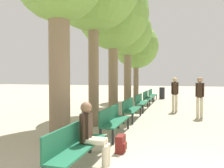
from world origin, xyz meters
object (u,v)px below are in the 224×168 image
at_px(bench_row_2, 131,107).
at_px(tree_row_3, 128,33).
at_px(tree_row_4, 136,46).
at_px(bench_row_3, 141,101).
at_px(bench_row_4, 147,97).
at_px(pedestrian_near, 175,92).
at_px(backpack, 121,144).
at_px(pedestrian_mid, 200,95).
at_px(bench_row_1, 113,119).
at_px(person_seated, 91,132).
at_px(trash_bin, 162,93).
at_px(bench_row_0, 76,143).
at_px(tree_row_2, 113,15).
at_px(bench_row_5, 152,94).

height_order(bench_row_2, tree_row_3, tree_row_3).
bearing_deg(tree_row_4, bench_row_3, -76.13).
bearing_deg(bench_row_4, bench_row_2, -90.00).
bearing_deg(pedestrian_near, tree_row_3, 152.00).
xyz_separation_m(backpack, pedestrian_mid, (2.16, 5.04, 0.81)).
distance_m(bench_row_1, person_seated, 2.29).
distance_m(bench_row_2, pedestrian_mid, 3.02).
relative_size(bench_row_4, trash_bin, 2.03).
bearing_deg(bench_row_2, pedestrian_mid, 22.70).
distance_m(bench_row_4, pedestrian_mid, 4.79).
xyz_separation_m(bench_row_2, bench_row_4, (0.00, 5.04, 0.00)).
bearing_deg(tree_row_3, bench_row_0, -83.49).
height_order(bench_row_0, tree_row_3, tree_row_3).
bearing_deg(backpack, bench_row_4, 93.78).
distance_m(tree_row_4, pedestrian_mid, 7.31).
height_order(bench_row_4, tree_row_2, tree_row_2).
height_order(tree_row_2, pedestrian_near, tree_row_2).
bearing_deg(bench_row_4, bench_row_3, -90.00).
relative_size(bench_row_1, bench_row_3, 1.00).
bearing_deg(bench_row_0, backpack, 62.81).
distance_m(bench_row_3, bench_row_4, 2.52).
xyz_separation_m(bench_row_1, tree_row_4, (-1.03, 9.20, 3.44)).
bearing_deg(person_seated, pedestrian_near, 78.46).
xyz_separation_m(bench_row_4, pedestrian_mid, (2.75, -3.90, 0.50)).
relative_size(bench_row_5, tree_row_2, 0.30).
bearing_deg(bench_row_3, bench_row_2, -90.00).
distance_m(bench_row_0, bench_row_1, 2.52).
bearing_deg(bench_row_2, backpack, -81.38).
xyz_separation_m(pedestrian_mid, trash_bin, (-2.10, 7.88, -0.54)).
distance_m(bench_row_2, tree_row_3, 5.64).
distance_m(bench_row_1, bench_row_3, 5.04).
height_order(pedestrian_near, trash_bin, pedestrian_near).
relative_size(bench_row_2, bench_row_3, 1.00).
relative_size(backpack, pedestrian_mid, 0.22).
bearing_deg(bench_row_4, tree_row_2, -104.00).
bearing_deg(bench_row_4, bench_row_5, 90.00).
bearing_deg(backpack, person_seated, -112.32).
distance_m(bench_row_2, trash_bin, 9.06).
xyz_separation_m(bench_row_4, tree_row_4, (-1.03, 1.64, 3.44)).
height_order(bench_row_0, tree_row_2, tree_row_2).
relative_size(pedestrian_near, pedestrian_mid, 0.99).
bearing_deg(tree_row_3, bench_row_1, -81.00).
bearing_deg(bench_row_3, trash_bin, 84.35).
bearing_deg(tree_row_4, pedestrian_mid, -55.69).
xyz_separation_m(bench_row_1, backpack, (0.59, -1.37, -0.31)).
height_order(bench_row_1, pedestrian_mid, pedestrian_mid).
relative_size(bench_row_0, tree_row_3, 0.32).
bearing_deg(bench_row_2, tree_row_2, 138.00).
bearing_deg(bench_row_0, bench_row_3, 90.00).
relative_size(tree_row_2, tree_row_4, 1.14).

